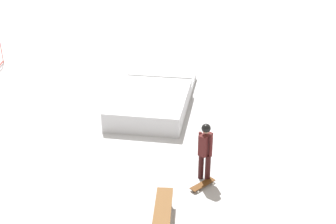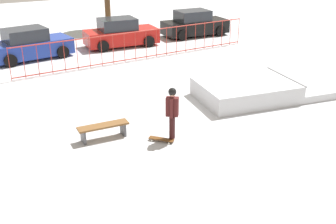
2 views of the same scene
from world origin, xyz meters
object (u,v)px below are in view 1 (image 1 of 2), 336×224
(skateboard, at_px, (203,184))
(park_bench, at_px, (163,212))
(skater, at_px, (205,148))
(skate_ramp, at_px, (153,99))

(skateboard, xyz_separation_m, park_bench, (-1.51, 1.02, 0.28))
(skater, distance_m, skateboard, 1.00)
(skater, relative_size, park_bench, 1.07)
(skate_ramp, xyz_separation_m, skateboard, (-5.03, -1.60, -0.24))
(skate_ramp, xyz_separation_m, park_bench, (-6.54, -0.58, 0.04))
(skate_ramp, distance_m, park_bench, 6.57)
(skater, bearing_deg, skate_ramp, 56.66)
(park_bench, bearing_deg, skate_ramp, 5.03)
(skater, distance_m, park_bench, 2.25)
(skateboard, relative_size, park_bench, 0.45)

